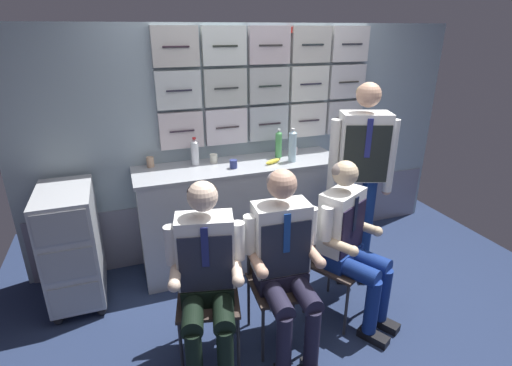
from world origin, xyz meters
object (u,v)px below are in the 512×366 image
(snack_banana, at_px, (273,161))
(service_trolley, at_px, (72,244))
(folding_chair_left, at_px, (207,280))
(coffee_cup_white, at_px, (233,164))
(folding_chair_center, at_px, (276,268))
(crew_member_left, at_px, (206,273))
(water_bottle_short, at_px, (195,152))
(crew_member_standing, at_px, (361,168))
(folding_chair_right, at_px, (329,249))
(crew_member_center, at_px, (285,257))
(crew_member_right, at_px, (350,238))

(snack_banana, bearing_deg, service_trolley, -179.39)
(folding_chair_left, height_order, snack_banana, snack_banana)
(coffee_cup_white, bearing_deg, folding_chair_left, -117.46)
(snack_banana, bearing_deg, folding_chair_left, -133.19)
(folding_chair_center, bearing_deg, crew_member_left, -165.20)
(folding_chair_center, relative_size, water_bottle_short, 3.46)
(water_bottle_short, xyz_separation_m, snack_banana, (0.65, -0.20, -0.10))
(crew_member_standing, bearing_deg, coffee_cup_white, 152.31)
(folding_chair_left, distance_m, water_bottle_short, 1.22)
(service_trolley, relative_size, folding_chair_left, 1.13)
(service_trolley, bearing_deg, folding_chair_right, -22.65)
(service_trolley, relative_size, snack_banana, 5.65)
(folding_chair_right, distance_m, water_bottle_short, 1.40)
(crew_member_center, bearing_deg, crew_member_standing, 31.22)
(crew_member_center, distance_m, water_bottle_short, 1.34)
(service_trolley, height_order, folding_chair_right, service_trolley)
(service_trolley, xyz_separation_m, folding_chair_left, (0.89, -0.85, 0.01))
(crew_member_right, distance_m, snack_banana, 1.02)
(coffee_cup_white, xyz_separation_m, snack_banana, (0.36, -0.00, -0.02))
(crew_member_standing, height_order, coffee_cup_white, crew_member_standing)
(snack_banana, bearing_deg, crew_member_center, -107.87)
(folding_chair_left, height_order, folding_chair_right, same)
(coffee_cup_white, bearing_deg, crew_member_standing, -27.69)
(service_trolley, height_order, crew_member_right, crew_member_right)
(service_trolley, relative_size, crew_member_center, 0.75)
(crew_member_left, xyz_separation_m, crew_member_center, (0.51, -0.02, 0.01))
(folding_chair_left, distance_m, folding_chair_right, 0.97)
(folding_chair_left, xyz_separation_m, coffee_cup_white, (0.45, 0.87, 0.49))
(crew_member_right, height_order, crew_member_standing, crew_member_standing)
(crew_member_center, distance_m, crew_member_standing, 1.12)
(folding_chair_center, height_order, crew_member_standing, crew_member_standing)
(crew_member_standing, distance_m, coffee_cup_white, 1.07)
(crew_member_center, xyz_separation_m, coffee_cup_white, (-0.03, 1.05, 0.30))
(service_trolley, distance_m, folding_chair_right, 2.02)
(service_trolley, bearing_deg, crew_member_right, -25.37)
(coffee_cup_white, bearing_deg, crew_member_left, -115.38)
(crew_member_right, xyz_separation_m, snack_banana, (-0.23, 0.94, 0.31))
(service_trolley, bearing_deg, snack_banana, 0.61)
(folding_chair_right, xyz_separation_m, water_bottle_short, (-0.80, 1.00, 0.57))
(water_bottle_short, height_order, snack_banana, water_bottle_short)
(folding_chair_right, bearing_deg, crew_member_standing, 35.39)
(crew_member_left, height_order, coffee_cup_white, crew_member_left)
(crew_member_center, xyz_separation_m, crew_member_standing, (0.92, 0.56, 0.32))
(folding_chair_left, relative_size, folding_chair_center, 1.00)
(crew_member_right, height_order, snack_banana, crew_member_right)
(crew_member_left, bearing_deg, folding_chair_center, 14.80)
(crew_member_center, bearing_deg, snack_banana, 72.13)
(crew_member_left, bearing_deg, coffee_cup_white, 64.62)
(service_trolley, distance_m, snack_banana, 1.78)
(water_bottle_short, bearing_deg, crew_member_standing, -29.30)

